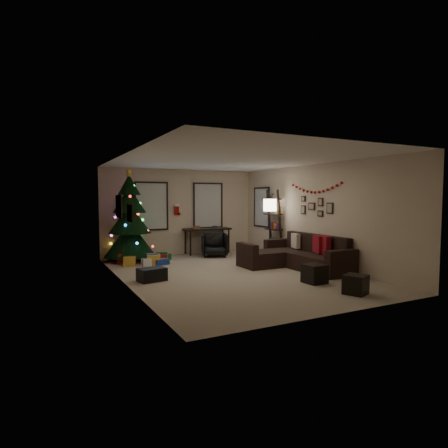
{
  "coord_description": "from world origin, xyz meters",
  "views": [
    {
      "loc": [
        -4.15,
        -7.84,
        1.82
      ],
      "look_at": [
        0.1,
        0.6,
        1.15
      ],
      "focal_mm": 30.17,
      "sensor_mm": 36.0,
      "label": 1
    }
  ],
  "objects_px": {
    "sofa": "(296,257)",
    "desk_chair": "(214,245)",
    "bookshelf": "(274,225)",
    "christmas_tree": "(130,222)",
    "desk": "(207,231)"
  },
  "relations": [
    {
      "from": "christmas_tree",
      "to": "desk_chair",
      "type": "height_order",
      "value": "christmas_tree"
    },
    {
      "from": "desk_chair",
      "to": "bookshelf",
      "type": "relative_size",
      "value": 0.35
    },
    {
      "from": "desk",
      "to": "bookshelf",
      "type": "relative_size",
      "value": 0.74
    },
    {
      "from": "desk",
      "to": "bookshelf",
      "type": "xyz_separation_m",
      "value": [
        1.49,
        -1.63,
        0.27
      ]
    },
    {
      "from": "sofa",
      "to": "bookshelf",
      "type": "xyz_separation_m",
      "value": [
        0.46,
        1.68,
        0.71
      ]
    },
    {
      "from": "sofa",
      "to": "desk_chair",
      "type": "bearing_deg",
      "value": 112.24
    },
    {
      "from": "desk",
      "to": "desk_chair",
      "type": "relative_size",
      "value": 2.1
    },
    {
      "from": "desk",
      "to": "bookshelf",
      "type": "height_order",
      "value": "bookshelf"
    },
    {
      "from": "desk",
      "to": "desk_chair",
      "type": "distance_m",
      "value": 0.75
    },
    {
      "from": "desk",
      "to": "desk_chair",
      "type": "bearing_deg",
      "value": -94.78
    },
    {
      "from": "desk_chair",
      "to": "christmas_tree",
      "type": "bearing_deg",
      "value": -167.08
    },
    {
      "from": "sofa",
      "to": "desk_chair",
      "type": "xyz_separation_m",
      "value": [
        -1.09,
        2.66,
        0.08
      ]
    },
    {
      "from": "christmas_tree",
      "to": "sofa",
      "type": "relative_size",
      "value": 1.0
    },
    {
      "from": "christmas_tree",
      "to": "sofa",
      "type": "distance_m",
      "value": 4.77
    },
    {
      "from": "christmas_tree",
      "to": "bookshelf",
      "type": "relative_size",
      "value": 1.31
    }
  ]
}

